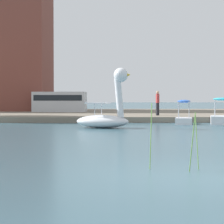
# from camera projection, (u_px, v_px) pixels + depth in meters

# --- Properties ---
(ground_plane) EXTENTS (407.05, 407.05, 0.00)m
(ground_plane) POSITION_uv_depth(u_px,v_px,m) (196.00, 177.00, 8.84)
(ground_plane) COLOR #385966
(shore_bank_far) EXTENTS (131.47, 24.45, 0.38)m
(shore_bank_far) POSITION_uv_depth(u_px,v_px,m) (125.00, 114.00, 41.26)
(shore_bank_far) COLOR slate
(shore_bank_far) RESTS_ON ground_plane
(swan_boat) EXTENTS (3.28, 2.33, 3.26)m
(swan_boat) POSITION_uv_depth(u_px,v_px,m) (106.00, 113.00, 23.80)
(swan_boat) COLOR white
(swan_boat) RESTS_ON ground_plane
(pedal_boat_blue) EXTENTS (1.38, 2.08, 1.54)m
(pedal_boat_blue) POSITION_uv_depth(u_px,v_px,m) (184.00, 118.00, 27.51)
(pedal_boat_blue) COLOR white
(pedal_boat_blue) RESTS_ON ground_plane
(pedal_boat_cyan) EXTENTS (1.90, 2.64, 1.68)m
(pedal_boat_cyan) POSITION_uv_depth(u_px,v_px,m) (223.00, 117.00, 27.58)
(pedal_boat_cyan) COLOR white
(pedal_boat_cyan) RESTS_ON ground_plane
(person_on_path) EXTENTS (0.25, 0.27, 1.79)m
(person_on_path) POSITION_uv_depth(u_px,v_px,m) (158.00, 102.00, 32.06)
(person_on_path) COLOR black
(person_on_path) RESTS_ON shore_bank_far
(parked_van) EXTENTS (5.10, 2.33, 1.88)m
(parked_van) POSITION_uv_depth(u_px,v_px,m) (60.00, 101.00, 41.25)
(parked_van) COLOR silver
(parked_van) RESTS_ON shore_bank_far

